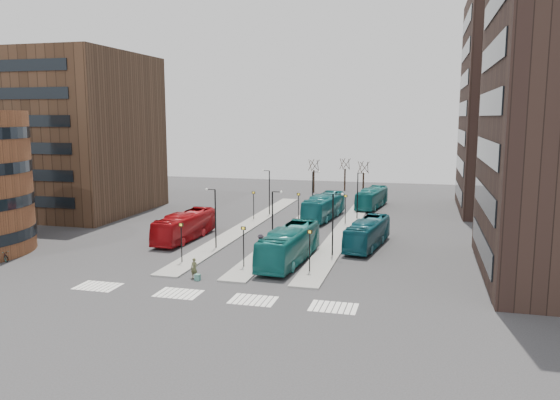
% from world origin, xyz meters
% --- Properties ---
extents(ground, '(160.00, 160.00, 0.00)m').
position_xyz_m(ground, '(0.00, 0.00, 0.00)').
color(ground, '#2B2B2D').
rests_on(ground, ground).
extents(island_left, '(2.50, 45.00, 0.15)m').
position_xyz_m(island_left, '(-4.00, 30.00, 0.07)').
color(island_left, gray).
rests_on(island_left, ground).
extents(island_mid, '(2.50, 45.00, 0.15)m').
position_xyz_m(island_mid, '(2.00, 30.00, 0.07)').
color(island_mid, gray).
rests_on(island_mid, ground).
extents(island_right, '(2.50, 45.00, 0.15)m').
position_xyz_m(island_right, '(8.00, 30.00, 0.07)').
color(island_right, gray).
rests_on(island_right, ground).
extents(suitcase, '(0.47, 0.40, 0.54)m').
position_xyz_m(suitcase, '(-0.91, 7.48, 0.27)').
color(suitcase, '#1D349F').
rests_on(suitcase, ground).
extents(red_bus, '(3.02, 11.04, 3.05)m').
position_xyz_m(red_bus, '(-8.25, 21.15, 1.52)').
color(red_bus, '#9F0C11').
rests_on(red_bus, ground).
extents(teal_bus_a, '(3.50, 12.04, 3.31)m').
position_xyz_m(teal_bus_a, '(5.07, 14.89, 1.66)').
color(teal_bus_a, '#146562').
rests_on(teal_bus_a, ground).
extents(teal_bus_b, '(3.97, 11.92, 3.26)m').
position_xyz_m(teal_bus_b, '(4.28, 37.40, 1.63)').
color(teal_bus_b, '#15676D').
rests_on(teal_bus_b, ground).
extents(teal_bus_c, '(3.96, 10.72, 2.92)m').
position_xyz_m(teal_bus_c, '(11.47, 22.84, 1.46)').
color(teal_bus_c, '#12505D').
rests_on(teal_bus_c, ground).
extents(teal_bus_d, '(3.99, 10.94, 2.98)m').
position_xyz_m(teal_bus_d, '(9.59, 47.86, 1.49)').
color(teal_bus_d, '#166D6E').
rests_on(teal_bus_d, ground).
extents(traveller, '(0.66, 0.45, 1.74)m').
position_xyz_m(traveller, '(-1.40, 7.95, 0.87)').
color(traveller, '#4A4C2D').
rests_on(traveller, ground).
extents(commuter_a, '(1.07, 0.93, 1.86)m').
position_xyz_m(commuter_a, '(-8.73, 17.90, 0.93)').
color(commuter_a, black).
rests_on(commuter_a, ground).
extents(commuter_b, '(0.63, 1.02, 1.62)m').
position_xyz_m(commuter_b, '(3.67, 15.43, 0.81)').
color(commuter_b, black).
rests_on(commuter_b, ground).
extents(commuter_c, '(1.17, 1.37, 1.84)m').
position_xyz_m(commuter_c, '(1.39, 17.89, 0.92)').
color(commuter_c, black).
rests_on(commuter_c, ground).
extents(bicycle_far, '(1.96, 1.23, 0.97)m').
position_xyz_m(bicycle_far, '(-21.00, 8.50, 0.49)').
color(bicycle_far, gray).
rests_on(bicycle_far, ground).
extents(crosswalk_stripes, '(22.35, 2.40, 0.01)m').
position_xyz_m(crosswalk_stripes, '(1.75, 4.00, 0.01)').
color(crosswalk_stripes, silver).
rests_on(crosswalk_stripes, ground).
extents(office_block, '(25.00, 20.12, 22.00)m').
position_xyz_m(office_block, '(-34.00, 33.98, 11.00)').
color(office_block, '#442F1F').
rests_on(office_block, ground).
extents(tower_far, '(20.12, 20.00, 30.00)m').
position_xyz_m(tower_far, '(31.98, 50.00, 15.00)').
color(tower_far, '#31221B').
rests_on(tower_far, ground).
extents(sign_poles, '(12.45, 22.12, 3.65)m').
position_xyz_m(sign_poles, '(1.60, 23.00, 2.41)').
color(sign_poles, black).
rests_on(sign_poles, ground).
extents(lamp_posts, '(14.04, 20.24, 6.12)m').
position_xyz_m(lamp_posts, '(2.64, 28.00, 3.58)').
color(lamp_posts, black).
rests_on(lamp_posts, ground).
extents(bare_trees, '(10.97, 8.14, 5.90)m').
position_xyz_m(bare_trees, '(2.67, 62.67, 2.72)').
color(bare_trees, black).
rests_on(bare_trees, ground).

